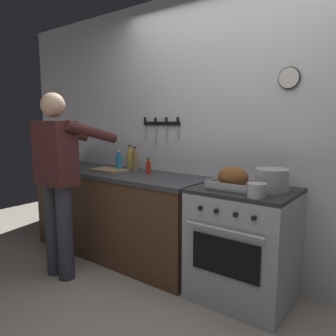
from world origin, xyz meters
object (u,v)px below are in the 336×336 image
at_px(roasting_pan, 233,179).
at_px(bottle_cooking_oil, 130,159).
at_px(cutting_board, 109,170).
at_px(bottle_hot_sauce, 148,167).
at_px(stock_pot, 272,180).
at_px(saucepan, 257,190).
at_px(bottle_dish_soap, 119,162).
at_px(bottle_vinegar, 135,160).
at_px(stove, 243,244).
at_px(person_cook, 58,174).

xyz_separation_m(roasting_pan, bottle_cooking_oil, (-1.39, 0.32, 0.03)).
relative_size(cutting_board, bottle_hot_sauce, 2.29).
relative_size(stock_pot, cutting_board, 0.68).
distance_m(saucepan, bottle_hot_sauce, 1.30).
xyz_separation_m(roasting_pan, bottle_dish_soap, (-1.38, 0.14, 0.01)).
xyz_separation_m(saucepan, bottle_hot_sauce, (-1.25, 0.32, 0.01)).
distance_m(stock_pot, bottle_cooking_oil, 1.66).
bearing_deg(saucepan, bottle_hot_sauce, 165.48).
bearing_deg(saucepan, bottle_vinegar, 165.05).
xyz_separation_m(saucepan, bottle_cooking_oil, (-1.64, 0.46, 0.06)).
bearing_deg(bottle_hot_sauce, saucepan, -14.52).
bearing_deg(bottle_dish_soap, saucepan, -9.94).
xyz_separation_m(stove, person_cook, (-1.49, -0.64, 0.50)).
distance_m(stove, person_cook, 1.70).
bearing_deg(bottle_cooking_oil, bottle_dish_soap, -86.68).
xyz_separation_m(person_cook, bottle_hot_sauce, (0.42, 0.74, 0.01)).
relative_size(stove, roasting_pan, 2.56).
xyz_separation_m(stove, roasting_pan, (-0.07, -0.08, 0.53)).
height_order(stock_pot, bottle_hot_sauce, stock_pot).
xyz_separation_m(stock_pot, bottle_hot_sauce, (-1.27, 0.07, -0.02)).
xyz_separation_m(roasting_pan, cutting_board, (-1.45, 0.07, -0.07)).
xyz_separation_m(person_cook, bottle_dish_soap, (0.05, 0.70, 0.04)).
bearing_deg(stove, bottle_cooking_oil, 170.76).
height_order(person_cook, stock_pot, person_cook).
xyz_separation_m(cutting_board, bottle_hot_sauce, (0.45, 0.11, 0.05)).
distance_m(stove, cutting_board, 1.58).
xyz_separation_m(stove, bottle_hot_sauce, (-1.07, 0.10, 0.51)).
distance_m(bottle_dish_soap, bottle_cooking_oil, 0.18).
height_order(person_cook, roasting_pan, person_cook).
bearing_deg(stock_pot, cutting_board, -178.59).
height_order(stove, stock_pot, stock_pot).
distance_m(stove, bottle_dish_soap, 1.54).
height_order(roasting_pan, cutting_board, roasting_pan).
height_order(roasting_pan, bottle_hot_sauce, roasting_pan).
relative_size(bottle_vinegar, bottle_dish_soap, 1.17).
distance_m(stove, stock_pot, 0.57).
xyz_separation_m(roasting_pan, bottle_vinegar, (-1.26, 0.26, 0.02)).
distance_m(stock_pot, bottle_hot_sauce, 1.27).
bearing_deg(bottle_dish_soap, stove, -2.28).
relative_size(stove, bottle_hot_sauce, 5.71).
bearing_deg(stove, saucepan, -50.96).
distance_m(person_cook, cutting_board, 0.63).
bearing_deg(person_cook, bottle_cooking_oil, -6.76).
distance_m(saucepan, bottle_cooking_oil, 1.70).
bearing_deg(bottle_cooking_oil, bottle_vinegar, -25.41).
height_order(person_cook, saucepan, person_cook).
distance_m(roasting_pan, bottle_vinegar, 1.28).
distance_m(person_cook, bottle_vinegar, 0.84).
bearing_deg(cutting_board, bottle_hot_sauce, 14.31).
height_order(person_cook, bottle_cooking_oil, person_cook).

